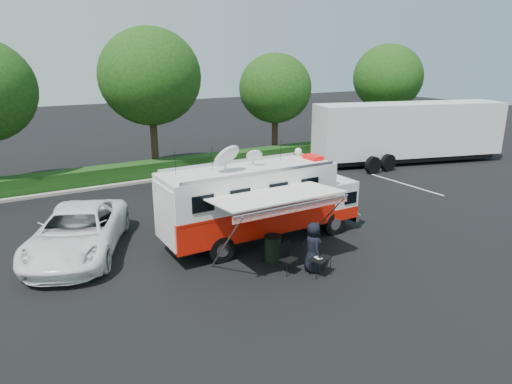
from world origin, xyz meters
TOP-DOWN VIEW (x-y plane):
  - ground_plane at (0.00, 0.00)m, footprint 120.00×120.00m
  - back_border at (1.14, 12.90)m, footprint 60.00×6.14m
  - stall_lines at (-0.50, 3.00)m, footprint 24.12×5.50m
  - command_truck at (-0.07, -0.00)m, footprint 8.19×2.26m
  - awning at (-0.80, -2.34)m, footprint 4.47×2.33m
  - white_suv at (-6.59, 2.39)m, footprint 5.21×6.89m
  - person at (0.06, -3.21)m, footprint 0.78×0.99m
  - folding_table at (0.08, -3.60)m, footprint 0.88×0.77m
  - folding_chair at (-0.75, -2.81)m, footprint 0.64×0.68m
  - trash_bin at (-0.66, -1.79)m, footprint 0.64×0.64m
  - semi_trailer at (16.07, 6.94)m, footprint 13.50×6.35m

SIDE VIEW (x-z plane):
  - ground_plane at x=0.00m, z-range 0.00..0.00m
  - white_suv at x=-6.59m, z-range -0.87..0.87m
  - person at x=0.06m, z-range -0.89..0.89m
  - stall_lines at x=-0.50m, z-range 0.00..0.01m
  - trash_bin at x=-0.66m, z-range 0.00..0.95m
  - folding_table at x=0.08m, z-range 0.26..0.89m
  - folding_chair at x=-0.75m, z-range 0.10..1.17m
  - command_truck at x=-0.07m, z-range -0.28..3.65m
  - semi_trailer at x=16.07m, z-range 0.11..4.20m
  - awning at x=-0.80m, z-range 1.17..3.88m
  - back_border at x=1.14m, z-range 0.57..9.44m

